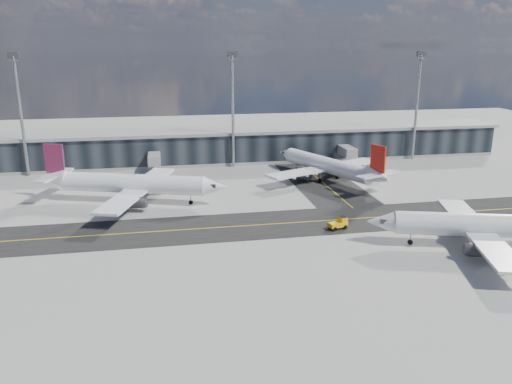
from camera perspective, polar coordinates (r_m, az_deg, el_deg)
ground at (r=84.47m, az=2.02°, el=-4.62°), size 300.00×300.00×0.00m
taxiway_lanes at (r=95.15m, az=2.92°, el=-2.18°), size 180.00×63.00×0.03m
terminal_concourse at (r=135.55m, az=-3.00°, el=5.23°), size 152.00×19.80×8.80m
floodlight_masts at (r=126.97m, az=-2.68°, el=9.74°), size 102.50×0.70×28.90m
airliner_af at (r=102.51m, az=-14.08°, el=0.91°), size 37.77×32.59×11.46m
airliner_redtail at (r=116.80m, az=8.25°, el=2.99°), size 29.85×34.58×10.73m
airliner_near at (r=85.03m, az=24.97°, el=-3.51°), size 35.90×30.92×10.81m
baggage_tug at (r=86.91m, az=9.50°, el=-3.51°), size 3.58×2.44×2.05m
service_van at (r=131.18m, az=10.17°, el=3.16°), size 4.83×6.55×1.65m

